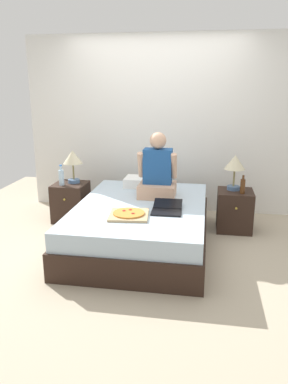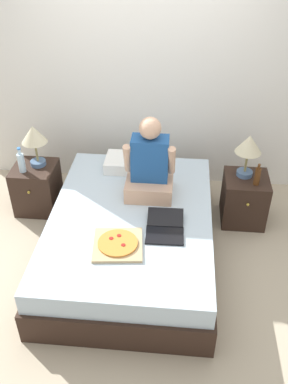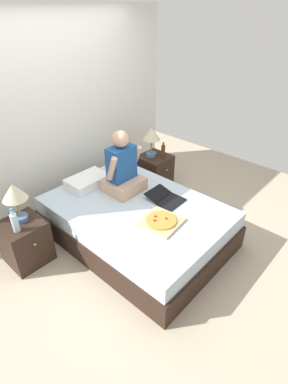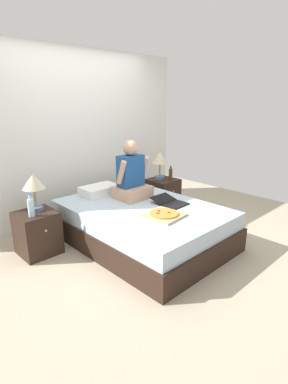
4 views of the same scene
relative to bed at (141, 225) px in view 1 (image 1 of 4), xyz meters
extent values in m
plane|color=tan|center=(0.00, 0.00, -0.24)|extent=(5.84, 5.84, 0.00)
cube|color=silver|center=(0.00, 1.41, 1.01)|extent=(3.84, 0.12, 2.50)
cube|color=black|center=(0.00, 0.00, -0.10)|extent=(1.49, 2.11, 0.30)
cube|color=silver|center=(0.00, 0.00, 0.15)|extent=(1.45, 2.05, 0.20)
cube|color=black|center=(-1.10, 0.66, 0.02)|extent=(0.44, 0.44, 0.52)
sphere|color=gold|center=(-1.10, 0.42, 0.12)|extent=(0.03, 0.03, 0.03)
cylinder|color=#4C6B93|center=(-1.06, 0.71, 0.30)|extent=(0.16, 0.16, 0.05)
cylinder|color=olive|center=(-1.06, 0.71, 0.44)|extent=(0.02, 0.02, 0.22)
cone|color=beige|center=(-1.06, 0.71, 0.64)|extent=(0.26, 0.26, 0.18)
cylinder|color=silver|center=(-1.18, 0.57, 0.38)|extent=(0.07, 0.07, 0.20)
cylinder|color=silver|center=(-1.18, 0.57, 0.51)|extent=(0.03, 0.03, 0.06)
cylinder|color=blue|center=(-1.18, 0.57, 0.54)|extent=(0.04, 0.03, 0.02)
cube|color=black|center=(1.10, 0.66, 0.02)|extent=(0.44, 0.44, 0.52)
sphere|color=gold|center=(1.10, 0.42, 0.12)|extent=(0.03, 0.03, 0.03)
cylinder|color=#4C6B93|center=(1.07, 0.71, 0.30)|extent=(0.16, 0.16, 0.05)
cylinder|color=olive|center=(1.07, 0.71, 0.44)|extent=(0.02, 0.02, 0.22)
cone|color=beige|center=(1.07, 0.71, 0.64)|extent=(0.26, 0.26, 0.18)
cylinder|color=#512D14|center=(1.17, 0.56, 0.37)|extent=(0.06, 0.06, 0.18)
cylinder|color=#512D14|center=(1.17, 0.56, 0.48)|extent=(0.03, 0.03, 0.05)
cube|color=white|center=(-0.09, 0.77, 0.31)|extent=(0.52, 0.34, 0.12)
cube|color=tan|center=(0.14, 0.34, 0.33)|extent=(0.44, 0.40, 0.16)
cube|color=#1E4C8C|center=(0.14, 0.37, 0.62)|extent=(0.34, 0.20, 0.42)
sphere|color=tan|center=(0.14, 0.37, 0.93)|extent=(0.20, 0.20, 0.20)
cylinder|color=tan|center=(-0.06, 0.32, 0.64)|extent=(0.07, 0.18, 0.32)
cylinder|color=tan|center=(0.34, 0.32, 0.64)|extent=(0.07, 0.18, 0.32)
cube|color=black|center=(0.32, -0.27, 0.26)|extent=(0.33, 0.23, 0.02)
cube|color=black|center=(0.31, -0.07, 0.29)|extent=(0.32, 0.20, 0.06)
cube|color=tan|center=(-0.06, -0.42, 0.26)|extent=(0.44, 0.44, 0.02)
cylinder|color=#CC7F33|center=(-0.06, -0.42, 0.28)|extent=(0.33, 0.33, 0.02)
cylinder|color=maroon|center=(-0.12, -0.38, 0.29)|extent=(0.04, 0.04, 0.00)
cylinder|color=maroon|center=(-0.01, -0.45, 0.29)|extent=(0.04, 0.04, 0.00)
cylinder|color=maroon|center=(-0.06, -0.34, 0.29)|extent=(0.04, 0.04, 0.00)
camera|label=1|loc=(0.71, -4.02, 1.57)|focal=35.00mm
camera|label=2|loc=(0.40, -2.99, 2.65)|focal=40.00mm
camera|label=3|loc=(-2.05, -2.00, 2.27)|focal=28.00mm
camera|label=4|loc=(-2.44, -2.58, 1.54)|focal=28.00mm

